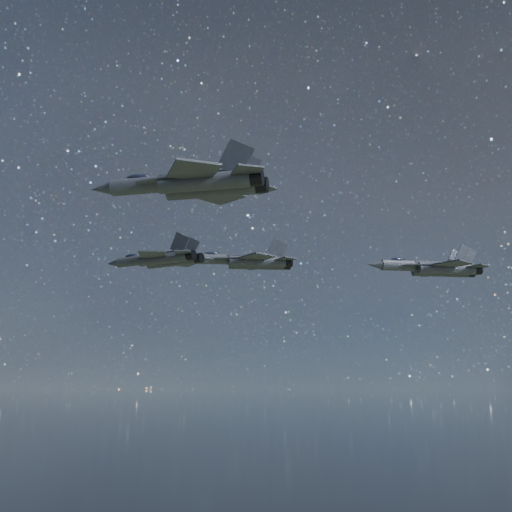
{
  "coord_description": "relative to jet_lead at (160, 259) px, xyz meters",
  "views": [
    {
      "loc": [
        4.08,
        -71.61,
        130.6
      ],
      "look_at": [
        -0.53,
        2.11,
        147.11
      ],
      "focal_mm": 42.0,
      "sensor_mm": 36.0,
      "label": 1
    }
  ],
  "objects": [
    {
      "name": "jet_slot",
      "position": [
        36.19,
        1.61,
        -1.35
      ],
      "size": [
        16.14,
        11.06,
        4.05
      ],
      "rotation": [
        0.0,
        0.0,
        0.21
      ],
      "color": "#2E3139"
    },
    {
      "name": "jet_lead",
      "position": [
        0.0,
        0.0,
        0.0
      ],
      "size": [
        15.59,
        10.24,
        4.01
      ],
      "rotation": [
        0.0,
        0.0,
        -0.42
      ],
      "color": "#2E3139"
    },
    {
      "name": "jet_right",
      "position": [
        8.56,
        -25.0,
        1.54
      ],
      "size": [
        18.12,
        12.54,
        4.55
      ],
      "rotation": [
        0.0,
        0.0,
        -0.17
      ],
      "color": "#2E3139"
    },
    {
      "name": "jet_left",
      "position": [
        10.86,
        10.82,
        1.88
      ],
      "size": [
        17.64,
        12.24,
        4.43
      ],
      "rotation": [
        0.0,
        0.0,
        0.15
      ],
      "color": "#2E3139"
    }
  ]
}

